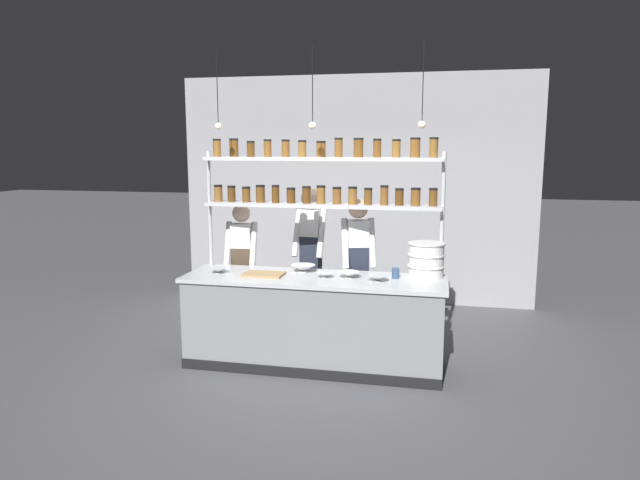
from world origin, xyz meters
TOP-DOWN VIEW (x-y plane):
  - ground_plane at (0.00, 0.00)m, footprint 40.00×40.00m
  - back_wall at (0.00, 2.62)m, footprint 5.02×0.12m
  - prep_counter at (0.00, -0.00)m, footprint 2.62×0.76m
  - spice_shelf_unit at (0.01, 0.33)m, footprint 2.50×0.28m
  - chef_left at (-0.96, 0.57)m, footprint 0.38×0.30m
  - chef_center at (-0.22, 0.81)m, footprint 0.38×0.31m
  - chef_right at (0.36, 0.55)m, footprint 0.42×0.35m
  - container_stack at (1.09, 0.25)m, footprint 0.37×0.37m
  - cutting_board at (-0.51, -0.05)m, footprint 0.40×0.26m
  - prep_bowl_near_left at (-1.00, -0.03)m, footprint 0.19×0.19m
  - prep_bowl_center_front at (0.11, 0.00)m, footprint 0.17×0.17m
  - prep_bowl_center_back at (0.64, -0.05)m, footprint 0.20×0.20m
  - prep_bowl_near_right at (0.34, 0.05)m, footprint 0.22×0.22m
  - prep_bowl_far_left at (-0.17, 0.22)m, footprint 0.26×0.26m
  - serving_cup_front at (0.80, 0.10)m, footprint 0.08×0.08m
  - pendant_light_row at (0.01, 0.00)m, footprint 2.06×0.07m

SIDE VIEW (x-z plane):
  - ground_plane at x=0.00m, z-range 0.00..0.00m
  - prep_counter at x=0.00m, z-range 0.00..0.92m
  - chef_left at x=-0.96m, z-range 0.11..1.68m
  - cutting_board at x=-0.51m, z-range 0.92..0.94m
  - prep_bowl_center_front at x=0.11m, z-range 0.92..0.97m
  - prep_bowl_near_left at x=-1.00m, z-range 0.92..0.97m
  - prep_bowl_center_back at x=0.64m, z-range 0.92..0.97m
  - prep_bowl_near_right at x=0.34m, z-range 0.92..0.98m
  - prep_bowl_far_left at x=-0.17m, z-range 0.92..0.99m
  - chef_right at x=0.36m, z-range 0.13..1.79m
  - serving_cup_front at x=0.80m, z-range 0.92..1.02m
  - chef_center at x=-0.22m, z-range 0.14..1.88m
  - container_stack at x=1.09m, z-range 0.92..1.26m
  - back_wall at x=0.00m, z-range 0.00..3.19m
  - spice_shelf_unit at x=0.01m, z-range 0.67..2.96m
  - pendant_light_row at x=0.01m, z-range 2.06..2.83m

